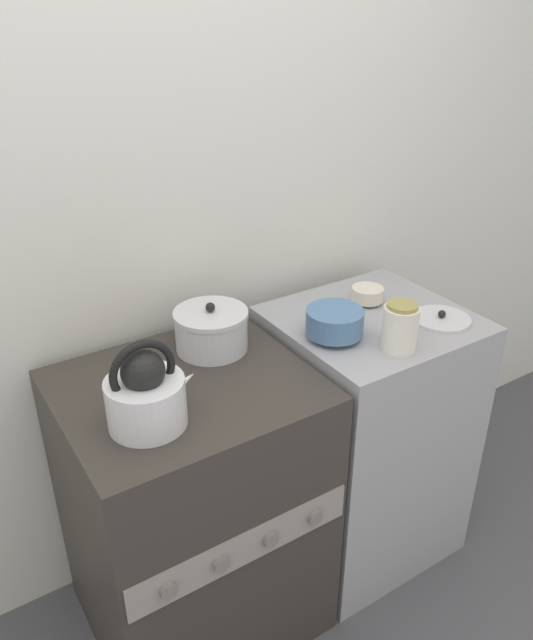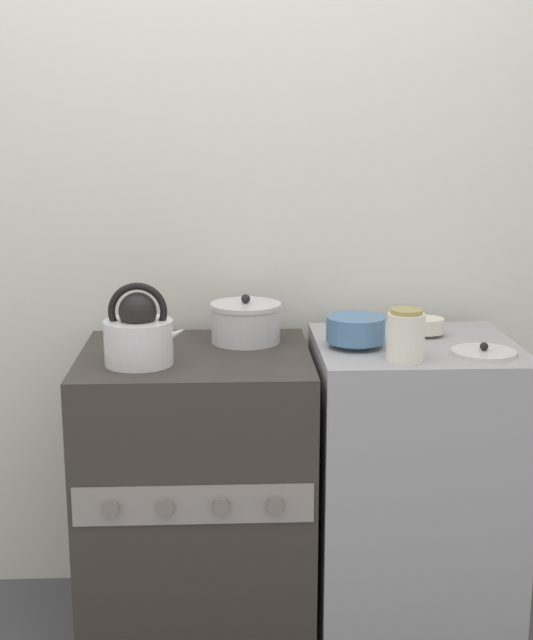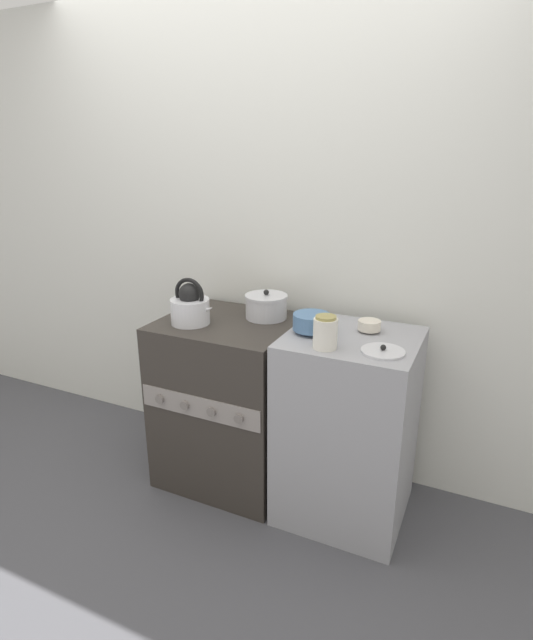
{
  "view_description": "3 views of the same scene",
  "coord_description": "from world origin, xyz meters",
  "px_view_note": "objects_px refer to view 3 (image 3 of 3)",
  "views": [
    {
      "loc": [
        -0.57,
        -1.0,
        1.83
      ],
      "look_at": [
        0.26,
        0.29,
        1.02
      ],
      "focal_mm": 35.0,
      "sensor_mm": 36.0,
      "label": 1
    },
    {
      "loc": [
        0.1,
        -2.23,
        1.57
      ],
      "look_at": [
        0.21,
        0.3,
        1.0
      ],
      "focal_mm": 50.0,
      "sensor_mm": 36.0,
      "label": 2
    },
    {
      "loc": [
        1.18,
        -1.77,
        1.72
      ],
      "look_at": [
        0.23,
        0.26,
        0.95
      ],
      "focal_mm": 28.0,
      "sensor_mm": 36.0,
      "label": 3
    }
  ],
  "objects_px": {
    "enamel_bowl": "(312,322)",
    "small_ceramic_bowl": "(369,325)",
    "storage_jar": "(325,332)",
    "stove": "(230,401)",
    "loose_pot_lid": "(383,351)",
    "cooking_pot": "(266,306)",
    "kettle": "(190,307)"
  },
  "relations": [
    {
      "from": "small_ceramic_bowl",
      "to": "loose_pot_lid",
      "type": "relative_size",
      "value": 0.57
    },
    {
      "from": "small_ceramic_bowl",
      "to": "storage_jar",
      "type": "height_order",
      "value": "storage_jar"
    },
    {
      "from": "kettle",
      "to": "loose_pot_lid",
      "type": "height_order",
      "value": "kettle"
    },
    {
      "from": "stove",
      "to": "loose_pot_lid",
      "type": "bearing_deg",
      "value": -10.15
    },
    {
      "from": "stove",
      "to": "loose_pot_lid",
      "type": "height_order",
      "value": "loose_pot_lid"
    },
    {
      "from": "small_ceramic_bowl",
      "to": "loose_pot_lid",
      "type": "xyz_separation_m",
      "value": [
        0.11,
        -0.22,
        -0.03
      ]
    },
    {
      "from": "cooking_pot",
      "to": "storage_jar",
      "type": "distance_m",
      "value": 0.54
    },
    {
      "from": "kettle",
      "to": "loose_pot_lid",
      "type": "relative_size",
      "value": 1.3
    },
    {
      "from": "stove",
      "to": "enamel_bowl",
      "type": "distance_m",
      "value": 0.7
    },
    {
      "from": "enamel_bowl",
      "to": "loose_pot_lid",
      "type": "bearing_deg",
      "value": -15.33
    },
    {
      "from": "cooking_pot",
      "to": "loose_pot_lid",
      "type": "height_order",
      "value": "cooking_pot"
    },
    {
      "from": "cooking_pot",
      "to": "small_ceramic_bowl",
      "type": "bearing_deg",
      "value": -5.95
    },
    {
      "from": "small_ceramic_bowl",
      "to": "kettle",
      "type": "bearing_deg",
      "value": -168.03
    },
    {
      "from": "cooking_pot",
      "to": "storage_jar",
      "type": "xyz_separation_m",
      "value": [
        0.43,
        -0.33,
        0.04
      ]
    },
    {
      "from": "enamel_bowl",
      "to": "kettle",
      "type": "bearing_deg",
      "value": -174.79
    },
    {
      "from": "stove",
      "to": "small_ceramic_bowl",
      "type": "height_order",
      "value": "small_ceramic_bowl"
    },
    {
      "from": "small_ceramic_bowl",
      "to": "stove",
      "type": "bearing_deg",
      "value": -173.94
    },
    {
      "from": "stove",
      "to": "kettle",
      "type": "bearing_deg",
      "value": -144.78
    },
    {
      "from": "small_ceramic_bowl",
      "to": "loose_pot_lid",
      "type": "bearing_deg",
      "value": -62.67
    },
    {
      "from": "storage_jar",
      "to": "small_ceramic_bowl",
      "type": "bearing_deg",
      "value": 66.35
    },
    {
      "from": "stove",
      "to": "small_ceramic_bowl",
      "type": "relative_size",
      "value": 8.66
    },
    {
      "from": "enamel_bowl",
      "to": "stove",
      "type": "bearing_deg",
      "value": 173.86
    },
    {
      "from": "stove",
      "to": "kettle",
      "type": "relative_size",
      "value": 3.81
    },
    {
      "from": "kettle",
      "to": "small_ceramic_bowl",
      "type": "bearing_deg",
      "value": 11.97
    },
    {
      "from": "enamel_bowl",
      "to": "small_ceramic_bowl",
      "type": "bearing_deg",
      "value": 27.81
    },
    {
      "from": "stove",
      "to": "cooking_pot",
      "type": "distance_m",
      "value": 0.55
    },
    {
      "from": "cooking_pot",
      "to": "loose_pot_lid",
      "type": "relative_size",
      "value": 1.2
    },
    {
      "from": "storage_jar",
      "to": "loose_pot_lid",
      "type": "height_order",
      "value": "storage_jar"
    },
    {
      "from": "enamel_bowl",
      "to": "small_ceramic_bowl",
      "type": "height_order",
      "value": "enamel_bowl"
    },
    {
      "from": "enamel_bowl",
      "to": "storage_jar",
      "type": "bearing_deg",
      "value": -52.35
    },
    {
      "from": "small_ceramic_bowl",
      "to": "cooking_pot",
      "type": "bearing_deg",
      "value": 174.05
    },
    {
      "from": "stove",
      "to": "storage_jar",
      "type": "relative_size",
      "value": 6.33
    }
  ]
}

